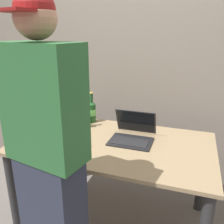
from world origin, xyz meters
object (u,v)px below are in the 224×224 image
at_px(beer_bottle_green, 81,116).
at_px(person_figure, 49,167).
at_px(laptop, 133,134).
at_px(beer_bottle_amber, 92,111).
at_px(beer_bottle_dark, 75,113).
at_px(coffee_mug, 78,140).
at_px(beer_bottle_brown, 82,111).

height_order(beer_bottle_green, person_figure, person_figure).
relative_size(laptop, beer_bottle_green, 1.08).
bearing_deg(beer_bottle_amber, person_figure, -78.87).
bearing_deg(beer_bottle_green, beer_bottle_dark, 152.57).
relative_size(laptop, person_figure, 0.19).
xyz_separation_m(person_figure, coffee_mug, (-0.10, 0.53, -0.10)).
height_order(beer_bottle_brown, person_figure, person_figure).
distance_m(laptop, coffee_mug, 0.45).
distance_m(beer_bottle_green, coffee_mug, 0.38).
distance_m(laptop, beer_bottle_brown, 0.63).
distance_m(beer_bottle_green, beer_bottle_brown, 0.18).
bearing_deg(coffee_mug, beer_bottle_green, 112.45).
xyz_separation_m(beer_bottle_dark, person_figure, (0.32, -0.92, 0.02)).
bearing_deg(beer_bottle_green, coffee_mug, -67.55).
relative_size(laptop, coffee_mug, 2.75).
xyz_separation_m(laptop, beer_bottle_dark, (-0.58, 0.12, 0.08)).
bearing_deg(coffee_mug, beer_bottle_dark, 119.59).
relative_size(beer_bottle_green, person_figure, 0.18).
bearing_deg(beer_bottle_amber, laptop, -28.90).
height_order(laptop, beer_bottle_dark, beer_bottle_dark).
relative_size(beer_bottle_green, beer_bottle_dark, 0.99).
height_order(beer_bottle_amber, coffee_mug, beer_bottle_amber).
height_order(laptop, coffee_mug, laptop).
height_order(beer_bottle_amber, beer_bottle_brown, beer_bottle_amber).
bearing_deg(beer_bottle_dark, beer_bottle_green, -27.43).
bearing_deg(coffee_mug, beer_bottle_brown, 112.33).
bearing_deg(beer_bottle_brown, beer_bottle_green, -67.89).
height_order(beer_bottle_amber, person_figure, person_figure).
bearing_deg(coffee_mug, laptop, 35.74).
height_order(beer_bottle_dark, coffee_mug, beer_bottle_dark).
relative_size(beer_bottle_dark, beer_bottle_brown, 1.13).
bearing_deg(laptop, person_figure, -108.51).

